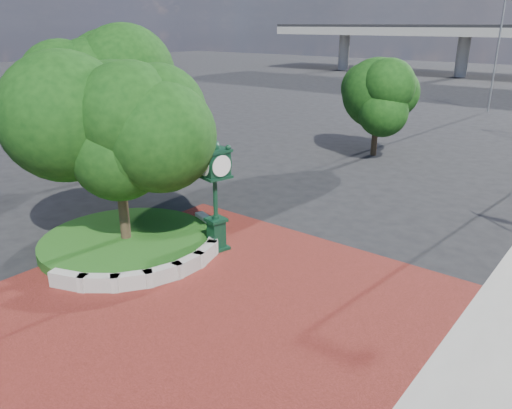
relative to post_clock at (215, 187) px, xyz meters
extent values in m
plane|color=black|center=(2.29, -1.88, -2.37)|extent=(200.00, 200.00, 0.00)
cube|color=maroon|center=(2.29, -2.88, -2.35)|extent=(12.00, 12.00, 0.04)
cube|color=#9E9B93|center=(-1.61, -4.88, -2.10)|extent=(1.29, 0.76, 0.54)
cube|color=#9E9B93|center=(-0.76, -4.42, -2.10)|extent=(1.20, 1.04, 0.54)
cube|color=#9E9B93|center=(-0.09, -3.71, -2.10)|extent=(1.00, 1.22, 0.54)
cube|color=#9E9B93|center=(0.34, -2.84, -2.10)|extent=(0.71, 1.30, 0.54)
cube|color=#9E9B93|center=(0.49, -1.88, -2.10)|extent=(0.35, 1.25, 0.54)
cube|color=#9E9B93|center=(0.34, -0.91, -2.10)|extent=(0.71, 1.30, 0.54)
cube|color=#9E9B93|center=(-0.09, -0.04, -2.10)|extent=(1.00, 1.22, 0.54)
cube|color=#9E9B93|center=(-0.76, 0.66, -2.10)|extent=(1.20, 1.04, 0.54)
cube|color=#9E9B93|center=(-1.61, 1.13, -2.10)|extent=(1.29, 0.76, 0.54)
cylinder|color=#214D16|center=(-2.71, -1.88, -2.17)|extent=(6.10, 6.10, 0.40)
cylinder|color=#9E9B93|center=(-32.71, 68.12, 0.63)|extent=(1.80, 1.80, 6.00)
cylinder|color=#9E9B93|center=(-12.71, 68.12, 0.63)|extent=(1.80, 1.80, 6.00)
cylinder|color=#38281C|center=(-2.71, -1.88, -1.28)|extent=(0.36, 0.36, 2.17)
sphere|color=#10350E|center=(-2.71, -1.88, 1.36)|extent=(5.20, 5.20, 5.20)
cylinder|color=#38281C|center=(-10.71, 3.12, -1.14)|extent=(0.36, 0.36, 2.45)
sphere|color=#10350E|center=(-10.71, 3.12, 1.76)|extent=(5.60, 5.60, 5.60)
cylinder|color=#38281C|center=(-1.71, 16.12, -1.40)|extent=(0.36, 0.36, 1.92)
sphere|color=#10350E|center=(-1.71, 16.12, 0.88)|extent=(4.40, 4.40, 4.40)
cube|color=black|center=(0.00, 0.00, -2.29)|extent=(0.88, 0.88, 0.15)
cube|color=black|center=(0.00, 0.00, -1.73)|extent=(0.60, 0.60, 1.00)
cube|color=black|center=(0.00, 0.00, -1.21)|extent=(0.77, 0.77, 0.11)
cylinder|color=black|center=(0.00, 0.00, -0.38)|extent=(0.15, 0.15, 1.54)
cube|color=black|center=(0.00, 0.00, 0.85)|extent=(0.99, 0.99, 0.82)
cylinder|color=white|center=(-0.10, -0.41, 0.85)|extent=(0.72, 0.23, 0.73)
cylinder|color=white|center=(0.10, 0.41, 0.85)|extent=(0.72, 0.23, 0.73)
cylinder|color=white|center=(-0.41, 0.10, 0.85)|extent=(0.23, 0.72, 0.73)
cylinder|color=white|center=(0.41, -0.10, 0.85)|extent=(0.23, 0.72, 0.73)
sphere|color=black|center=(0.00, 0.00, 1.41)|extent=(0.40, 0.40, 0.40)
cone|color=black|center=(0.00, 0.00, 1.71)|extent=(0.16, 0.16, 0.45)
cylinder|color=slate|center=(-0.60, 37.48, 2.44)|extent=(0.17, 0.17, 9.62)
camera|label=1|loc=(11.24, -11.92, 5.31)|focal=35.00mm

